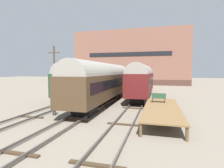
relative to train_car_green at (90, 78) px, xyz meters
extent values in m
plane|color=slate|center=(4.22, -10.94, -2.95)|extent=(200.00, 200.00, 0.00)
cube|color=#4C4742|center=(-0.72, -10.94, -2.77)|extent=(0.08, 60.00, 0.16)
cube|color=#4C4742|center=(0.72, -10.94, -2.77)|extent=(0.08, 60.00, 0.16)
cube|color=#3D2D1E|center=(0.00, -13.94, -2.90)|extent=(2.60, 0.24, 0.10)
cube|color=#3D2D1E|center=(0.00, -7.94, -2.90)|extent=(2.60, 0.24, 0.10)
cube|color=#3D2D1E|center=(0.00, -1.94, -2.90)|extent=(2.60, 0.24, 0.10)
cube|color=#3D2D1E|center=(0.00, 4.06, -2.90)|extent=(2.60, 0.24, 0.10)
cube|color=#3D2D1E|center=(0.00, 10.06, -2.90)|extent=(2.60, 0.24, 0.10)
cube|color=#3D2D1E|center=(0.00, 16.06, -2.90)|extent=(2.60, 0.24, 0.10)
cube|color=#4C4742|center=(3.51, -10.94, -2.77)|extent=(0.08, 60.00, 0.16)
cube|color=#4C4742|center=(4.94, -10.94, -2.77)|extent=(0.08, 60.00, 0.16)
cube|color=#3D2D1E|center=(4.22, -19.94, -2.90)|extent=(2.60, 0.24, 0.10)
cube|color=#3D2D1E|center=(4.22, -13.94, -2.90)|extent=(2.60, 0.24, 0.10)
cube|color=#3D2D1E|center=(4.22, -7.94, -2.90)|extent=(2.60, 0.24, 0.10)
cube|color=#3D2D1E|center=(4.22, -1.94, -2.90)|extent=(2.60, 0.24, 0.10)
cube|color=#3D2D1E|center=(4.22, 4.06, -2.90)|extent=(2.60, 0.24, 0.10)
cube|color=#3D2D1E|center=(4.22, 10.06, -2.90)|extent=(2.60, 0.24, 0.10)
cube|color=#3D2D1E|center=(4.22, 16.06, -2.90)|extent=(2.60, 0.24, 0.10)
cube|color=#4C4742|center=(7.73, -10.94, -2.77)|extent=(0.08, 60.00, 0.16)
cube|color=#4C4742|center=(9.17, -10.94, -2.77)|extent=(0.08, 60.00, 0.16)
cube|color=#3D2D1E|center=(8.45, -19.94, -2.90)|extent=(2.60, 0.24, 0.10)
cube|color=#3D2D1E|center=(8.45, -13.94, -2.90)|extent=(2.60, 0.24, 0.10)
cube|color=#3D2D1E|center=(8.45, -7.94, -2.90)|extent=(2.60, 0.24, 0.10)
cube|color=#3D2D1E|center=(8.45, -1.94, -2.90)|extent=(2.60, 0.24, 0.10)
cube|color=#3D2D1E|center=(8.45, 4.06, -2.90)|extent=(2.60, 0.24, 0.10)
cube|color=#3D2D1E|center=(8.45, 10.06, -2.90)|extent=(2.60, 0.24, 0.10)
cube|color=#3D2D1E|center=(8.45, 16.06, -2.90)|extent=(2.60, 0.24, 0.10)
cube|color=black|center=(0.00, 5.99, -2.45)|extent=(1.80, 2.40, 1.00)
cube|color=black|center=(0.00, -5.99, -2.45)|extent=(1.80, 2.40, 1.00)
cube|color=#1E4228|center=(0.00, 0.00, -0.55)|extent=(2.88, 18.44, 2.80)
cube|color=black|center=(0.00, 0.00, -0.22)|extent=(2.92, 16.96, 1.01)
cylinder|color=gray|center=(0.00, 0.00, 0.84)|extent=(2.73, 18.07, 2.73)
cube|color=black|center=(8.45, 5.44, -2.45)|extent=(1.80, 2.40, 1.00)
cube|color=black|center=(8.45, -4.78, -2.45)|extent=(1.80, 2.40, 1.00)
cube|color=#5B1919|center=(8.45, 0.33, -0.55)|extent=(2.85, 15.72, 2.79)
cube|color=black|center=(8.45, 0.33, -0.22)|extent=(2.89, 14.46, 1.01)
cylinder|color=gray|center=(8.45, 0.33, 0.84)|extent=(2.71, 15.40, 2.71)
cube|color=black|center=(4.22, 0.57, -2.45)|extent=(1.80, 2.40, 1.00)
cube|color=black|center=(4.22, -11.56, -2.45)|extent=(1.80, 2.40, 1.00)
cube|color=#4C3823|center=(4.22, -5.50, -0.61)|extent=(3.08, 18.66, 2.68)
cube|color=black|center=(4.22, -5.50, -0.29)|extent=(3.12, 17.17, 0.97)
cylinder|color=gray|center=(4.22, -5.50, 0.73)|extent=(2.93, 18.29, 2.93)
cube|color=brown|center=(11.27, -11.08, -2.04)|extent=(3.00, 10.14, 0.10)
cylinder|color=brown|center=(9.92, -16.00, -2.52)|extent=(0.20, 0.20, 0.86)
cylinder|color=brown|center=(12.62, -16.00, -2.52)|extent=(0.20, 0.20, 0.86)
cylinder|color=brown|center=(9.92, -6.16, -2.52)|extent=(0.20, 0.20, 0.86)
cylinder|color=brown|center=(12.62, -6.16, -2.52)|extent=(0.20, 0.20, 0.86)
cylinder|color=brown|center=(9.92, -11.08, -2.52)|extent=(0.20, 0.20, 0.86)
cylinder|color=brown|center=(12.62, -11.08, -2.52)|extent=(0.20, 0.20, 0.86)
cube|color=#2D4C33|center=(10.99, -8.69, -1.56)|extent=(1.40, 0.40, 0.06)
cube|color=#2D4C33|center=(10.99, -8.52, -1.31)|extent=(1.40, 0.06, 0.45)
cube|color=black|center=(10.39, -8.69, -1.79)|extent=(0.06, 0.40, 0.40)
cube|color=black|center=(11.58, -8.69, -1.79)|extent=(0.06, 0.40, 0.40)
cylinder|color=#282833|center=(1.52, -12.74, -2.56)|extent=(0.12, 0.12, 0.77)
cylinder|color=#282833|center=(1.72, -12.74, -2.56)|extent=(0.12, 0.12, 0.77)
cylinder|color=navy|center=(1.62, -12.74, -1.86)|extent=(0.32, 0.32, 0.64)
sphere|color=tan|center=(1.62, -12.74, -1.43)|extent=(0.21, 0.21, 0.21)
cylinder|color=#473828|center=(-3.32, -5.04, 0.86)|extent=(0.24, 0.24, 7.63)
cube|color=#473828|center=(-3.32, -5.04, 3.76)|extent=(1.80, 0.12, 0.12)
cube|color=#4F342A|center=(2.06, 30.48, -2.12)|extent=(35.23, 10.85, 1.66)
cube|color=brown|center=(2.06, 30.48, 6.20)|extent=(35.23, 10.85, 14.97)
cube|color=black|center=(2.06, 25.00, 6.20)|extent=(24.66, 0.10, 1.20)
camera|label=1|loc=(10.96, -26.76, 1.15)|focal=28.00mm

